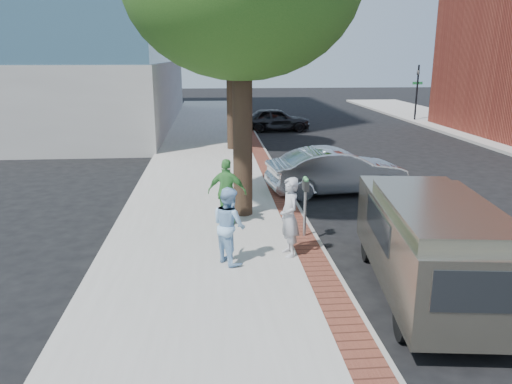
{
  "coord_description": "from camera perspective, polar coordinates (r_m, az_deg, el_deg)",
  "views": [
    {
      "loc": [
        -1.41,
        -11.27,
        4.38
      ],
      "look_at": [
        -0.38,
        0.3,
        1.2
      ],
      "focal_mm": 35.0,
      "sensor_mm": 36.0,
      "label": 1
    }
  ],
  "objects": [
    {
      "name": "person_gray",
      "position": [
        10.78,
        3.85,
        -2.87
      ],
      "size": [
        0.52,
        0.7,
        1.75
      ],
      "primitive_type": "imported",
      "rotation": [
        0.0,
        0.0,
        -1.4
      ],
      "color": "#ACADB1",
      "rests_on": "sidewalk"
    },
    {
      "name": "signal_near",
      "position": [
        33.42,
        -1.13,
        11.65
      ],
      "size": [
        0.7,
        0.15,
        3.8
      ],
      "color": "black",
      "rests_on": "ground"
    },
    {
      "name": "person_green",
      "position": [
        12.76,
        -3.32,
        -0.01
      ],
      "size": [
        1.08,
        0.66,
        1.72
      ],
      "primitive_type": "imported",
      "rotation": [
        0.0,
        0.0,
        2.89
      ],
      "color": "#489C47",
      "rests_on": "sidewalk"
    },
    {
      "name": "curb",
      "position": [
        19.89,
        2.15,
        2.8
      ],
      "size": [
        0.1,
        60.0,
        0.15
      ],
      "primitive_type": "cube",
      "color": "gray",
      "rests_on": "ground"
    },
    {
      "name": "sedan_silver",
      "position": [
        16.47,
        9.23,
        2.35
      ],
      "size": [
        4.67,
        2.13,
        1.49
      ],
      "primitive_type": "imported",
      "rotation": [
        0.0,
        0.0,
        1.7
      ],
      "color": "silver",
      "rests_on": "ground"
    },
    {
      "name": "bg_car",
      "position": [
        30.23,
        2.28,
        8.28
      ],
      "size": [
        4.09,
        1.71,
        1.39
      ],
      "primitive_type": "imported",
      "rotation": [
        0.0,
        0.0,
        1.59
      ],
      "color": "black",
      "rests_on": "ground"
    },
    {
      "name": "office_base",
      "position": [
        35.31,
        -24.63,
        10.08
      ],
      "size": [
        18.2,
        22.2,
        4.0
      ],
      "primitive_type": "cube",
      "color": "gray",
      "rests_on": "ground"
    },
    {
      "name": "signal_far",
      "position": [
        36.12,
        17.94,
        11.2
      ],
      "size": [
        0.7,
        0.15,
        3.8
      ],
      "color": "black",
      "rests_on": "ground"
    },
    {
      "name": "tree_far",
      "position": [
        23.3,
        -2.97,
        17.54
      ],
      "size": [
        4.8,
        4.8,
        7.14
      ],
      "color": "black",
      "rests_on": "sidewalk"
    },
    {
      "name": "ground",
      "position": [
        12.17,
        1.94,
        -5.79
      ],
      "size": [
        120.0,
        120.0,
        0.0
      ],
      "primitive_type": "plane",
      "color": "black",
      "rests_on": "ground"
    },
    {
      "name": "sidewalk",
      "position": [
        19.74,
        -5.22,
        2.65
      ],
      "size": [
        5.0,
        60.0,
        0.15
      ],
      "primitive_type": "cube",
      "color": "#9E9991",
      "rests_on": "ground"
    },
    {
      "name": "person_officer",
      "position": [
        10.43,
        -3.09,
        -3.81
      ],
      "size": [
        0.94,
        1.0,
        1.63
      ],
      "primitive_type": "imported",
      "rotation": [
        0.0,
        0.0,
        2.1
      ],
      "color": "#9CCAF1",
      "rests_on": "sidewalk"
    },
    {
      "name": "brick_strip",
      "position": [
        19.84,
        1.15,
        3.01
      ],
      "size": [
        0.6,
        60.0,
        0.01
      ],
      "primitive_type": "cube",
      "color": "brown",
      "rests_on": "sidewalk"
    },
    {
      "name": "van",
      "position": [
        9.96,
        19.24,
        -5.2
      ],
      "size": [
        2.59,
        5.31,
        1.89
      ],
      "rotation": [
        0.0,
        0.0,
        -0.13
      ],
      "color": "gray",
      "rests_on": "ground"
    },
    {
      "name": "parking_meter",
      "position": [
        11.89,
        5.67,
        -0.25
      ],
      "size": [
        0.12,
        0.32,
        1.47
      ],
      "color": "gray",
      "rests_on": "sidewalk"
    }
  ]
}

